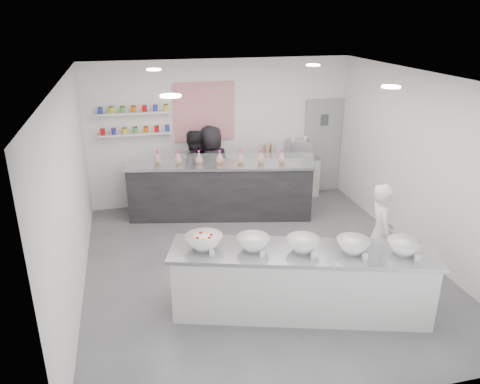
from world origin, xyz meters
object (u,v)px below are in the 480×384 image
object	(u,v)px
back_bar	(220,191)
staff_left	(193,172)
espresso_ledge	(292,178)
prep_counter	(301,282)
woman_prep	(380,233)
espresso_machine	(299,150)
staff_right	(211,168)

from	to	relation	value
back_bar	staff_left	xyz separation A→B (m)	(-0.47, 0.39, 0.30)
espresso_ledge	prep_counter	bearing A→B (deg)	-108.44
woman_prep	espresso_machine	bearing A→B (deg)	13.05
prep_counter	back_bar	distance (m)	3.42
espresso_machine	espresso_ledge	bearing A→B (deg)	180.00
espresso_ledge	espresso_machine	xyz separation A→B (m)	(0.12, 0.00, 0.63)
woman_prep	staff_left	bearing A→B (deg)	49.10
espresso_ledge	staff_left	distance (m)	2.30
staff_left	woman_prep	bearing A→B (deg)	124.04
back_bar	staff_right	xyz separation A→B (m)	(-0.07, 0.53, 0.31)
woman_prep	staff_right	world-z (taller)	staff_right
espresso_ledge	staff_right	size ratio (longest dim) A/B	0.67
espresso_ledge	woman_prep	world-z (taller)	woman_prep
staff_right	prep_counter	bearing A→B (deg)	82.50
woman_prep	staff_left	distance (m)	4.00
espresso_machine	staff_right	xyz separation A→B (m)	(-1.96, -0.18, -0.19)
prep_counter	woman_prep	size ratio (longest dim) A/B	2.24
prep_counter	espresso_machine	bearing A→B (deg)	87.25
woman_prep	staff_left	size ratio (longest dim) A/B	0.91
prep_counter	espresso_ledge	xyz separation A→B (m)	(1.37, 4.10, -0.04)
staff_right	woman_prep	bearing A→B (deg)	105.20
back_bar	staff_left	world-z (taller)	staff_left
espresso_machine	staff_left	bearing A→B (deg)	-172.29
espresso_ledge	staff_right	xyz separation A→B (m)	(-1.85, -0.18, 0.44)
back_bar	staff_left	size ratio (longest dim) A/B	2.10
espresso_ledge	staff_left	size ratio (longest dim) A/B	0.68
prep_counter	staff_left	xyz separation A→B (m)	(-0.87, 3.78, 0.38)
prep_counter	espresso_ledge	bearing A→B (deg)	88.68
back_bar	woman_prep	size ratio (longest dim) A/B	2.31
espresso_ledge	staff_left	world-z (taller)	staff_left
prep_counter	espresso_ledge	distance (m)	4.32
staff_left	espresso_ledge	bearing A→B (deg)	-173.43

